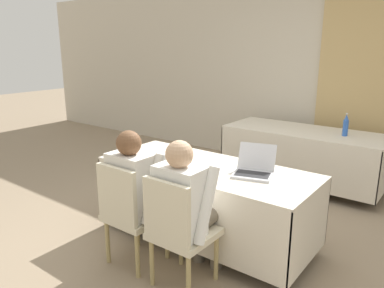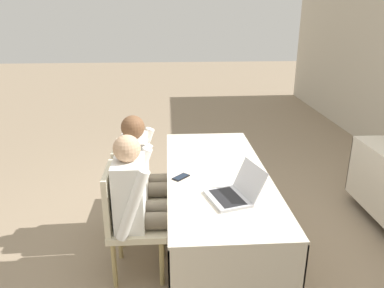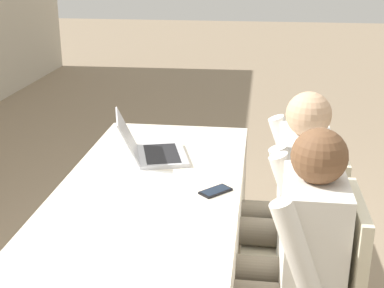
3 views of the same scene
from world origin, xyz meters
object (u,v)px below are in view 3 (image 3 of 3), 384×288
object	(u,v)px
laptop	(152,150)
person_white_shirt	(286,197)
person_checkered_shirt	(290,255)
cell_phone	(216,191)
chair_near_right	(306,229)

from	to	relation	value
laptop	person_white_shirt	size ratio (longest dim) A/B	0.36
laptop	person_checkered_shirt	distance (m)	0.98
cell_phone	chair_near_right	bearing A→B (deg)	-114.65
chair_near_right	person_checkered_shirt	bearing A→B (deg)	-11.44
person_white_shirt	cell_phone	bearing A→B (deg)	-61.56
laptop	cell_phone	xyz separation A→B (m)	(-0.37, -0.36, -0.04)
laptop	cell_phone	size ratio (longest dim) A/B	2.76
laptop	cell_phone	distance (m)	0.51
laptop	cell_phone	bearing A→B (deg)	-151.86
laptop	chair_near_right	bearing A→B (deg)	-120.55
person_checkered_shirt	person_white_shirt	xyz separation A→B (m)	(0.51, 0.00, 0.00)
laptop	cell_phone	world-z (taller)	laptop
cell_phone	person_checkered_shirt	distance (m)	0.47
laptop	chair_near_right	distance (m)	0.85
person_checkered_shirt	person_white_shirt	size ratio (longest dim) A/B	1.00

